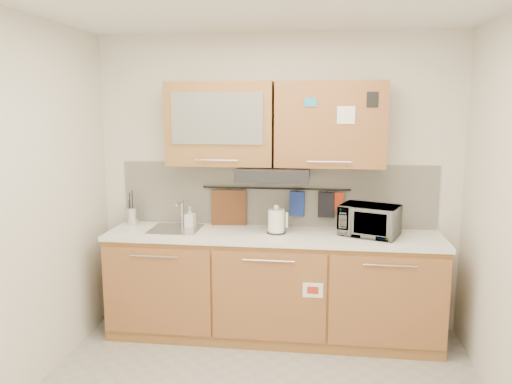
# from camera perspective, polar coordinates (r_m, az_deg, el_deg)

# --- Properties ---
(wall_back) EXTENTS (3.20, 0.00, 3.20)m
(wall_back) POSITION_cam_1_polar(r_m,az_deg,el_deg) (4.45, 2.33, 1.00)
(wall_back) COLOR silver
(wall_back) RESTS_ON ground
(wall_left) EXTENTS (0.00, 3.00, 3.00)m
(wall_left) POSITION_cam_1_polar(r_m,az_deg,el_deg) (3.57, -26.65, -2.22)
(wall_left) COLOR silver
(wall_left) RESTS_ON ground
(base_cabinet) EXTENTS (2.80, 0.64, 0.88)m
(base_cabinet) POSITION_cam_1_polar(r_m,az_deg,el_deg) (4.39, 1.88, -11.24)
(base_cabinet) COLOR #B0793E
(base_cabinet) RESTS_ON floor
(countertop) EXTENTS (2.82, 0.62, 0.04)m
(countertop) POSITION_cam_1_polar(r_m,az_deg,el_deg) (4.23, 1.92, -4.99)
(countertop) COLOR white
(countertop) RESTS_ON base_cabinet
(backsplash) EXTENTS (2.80, 0.02, 0.56)m
(backsplash) POSITION_cam_1_polar(r_m,az_deg,el_deg) (4.46, 2.30, -0.29)
(backsplash) COLOR silver
(backsplash) RESTS_ON countertop
(upper_cabinets) EXTENTS (1.82, 0.37, 0.70)m
(upper_cabinets) POSITION_cam_1_polar(r_m,az_deg,el_deg) (4.23, 2.10, 7.76)
(upper_cabinets) COLOR #B0793E
(upper_cabinets) RESTS_ON wall_back
(range_hood) EXTENTS (0.60, 0.46, 0.10)m
(range_hood) POSITION_cam_1_polar(r_m,az_deg,el_deg) (4.19, 2.03, 2.11)
(range_hood) COLOR black
(range_hood) RESTS_ON upper_cabinets
(sink) EXTENTS (0.42, 0.40, 0.26)m
(sink) POSITION_cam_1_polar(r_m,az_deg,el_deg) (4.40, -9.15, -4.20)
(sink) COLOR silver
(sink) RESTS_ON countertop
(utensil_rail) EXTENTS (1.30, 0.02, 0.02)m
(utensil_rail) POSITION_cam_1_polar(r_m,az_deg,el_deg) (4.41, 2.27, 0.39)
(utensil_rail) COLOR black
(utensil_rail) RESTS_ON backsplash
(utensil_crock) EXTENTS (0.13, 0.13, 0.31)m
(utensil_crock) POSITION_cam_1_polar(r_m,az_deg,el_deg) (4.67, -13.97, -2.62)
(utensil_crock) COLOR silver
(utensil_crock) RESTS_ON countertop
(kettle) EXTENTS (0.19, 0.18, 0.25)m
(kettle) POSITION_cam_1_polar(r_m,az_deg,el_deg) (4.21, 2.35, -3.43)
(kettle) COLOR white
(kettle) RESTS_ON countertop
(toaster) EXTENTS (0.26, 0.18, 0.18)m
(toaster) POSITION_cam_1_polar(r_m,az_deg,el_deg) (4.25, 12.67, -3.63)
(toaster) COLOR black
(toaster) RESTS_ON countertop
(microwave) EXTENTS (0.54, 0.46, 0.26)m
(microwave) POSITION_cam_1_polar(r_m,az_deg,el_deg) (4.23, 12.84, -3.18)
(microwave) COLOR #999999
(microwave) RESTS_ON countertop
(soap_bottle) EXTENTS (0.09, 0.09, 0.18)m
(soap_bottle) POSITION_cam_1_polar(r_m,az_deg,el_deg) (4.44, -7.55, -2.88)
(soap_bottle) COLOR #999999
(soap_bottle) RESTS_ON countertop
(cutting_board) EXTENTS (0.31, 0.05, 0.38)m
(cutting_board) POSITION_cam_1_polar(r_m,az_deg,el_deg) (4.49, -3.14, -2.20)
(cutting_board) COLOR brown
(cutting_board) RESTS_ON utensil_rail
(oven_mitt) EXTENTS (0.13, 0.06, 0.22)m
(oven_mitt) POSITION_cam_1_polar(r_m,az_deg,el_deg) (4.41, 4.70, -1.34)
(oven_mitt) COLOR navy
(oven_mitt) RESTS_ON utensil_rail
(dark_pouch) EXTENTS (0.15, 0.06, 0.22)m
(dark_pouch) POSITION_cam_1_polar(r_m,az_deg,el_deg) (4.40, 8.04, -1.45)
(dark_pouch) COLOR black
(dark_pouch) RESTS_ON utensil_rail
(pot_holder) EXTENTS (0.13, 0.04, 0.16)m
(pot_holder) POSITION_cam_1_polar(r_m,az_deg,el_deg) (4.40, 9.11, -1.08)
(pot_holder) COLOR #A93016
(pot_holder) RESTS_ON utensil_rail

